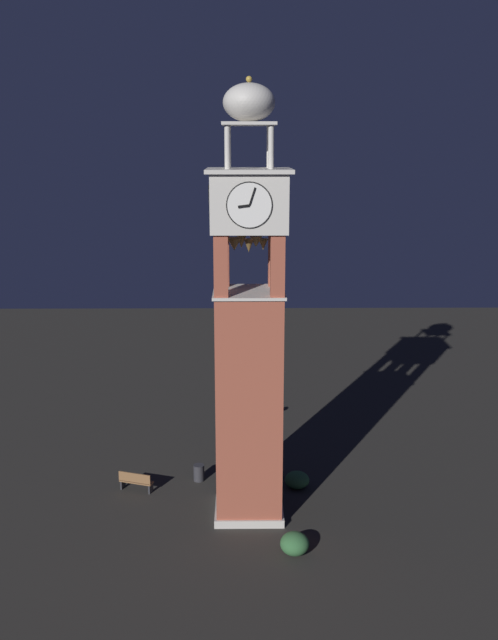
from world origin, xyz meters
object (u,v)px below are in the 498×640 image
at_px(clock_tower, 249,346).
at_px(park_bench, 136,481).
at_px(lamp_post, 230,407).
at_px(trash_bin, 199,473).

distance_m(clock_tower, park_bench, 9.05).
relative_size(park_bench, lamp_post, 0.48).
relative_size(lamp_post, trash_bin, 4.27).
relative_size(clock_tower, park_bench, 11.03).
xyz_separation_m(park_bench, trash_bin, (-1.04, 2.88, -0.08)).
bearing_deg(lamp_post, park_bench, -43.91).
relative_size(clock_tower, trash_bin, 22.85).
height_order(clock_tower, lamp_post, clock_tower).
bearing_deg(park_bench, clock_tower, 69.72).
xyz_separation_m(lamp_post, trash_bin, (3.48, -1.47, -2.01)).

